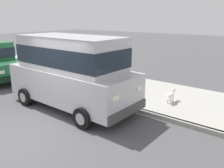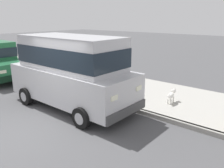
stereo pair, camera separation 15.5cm
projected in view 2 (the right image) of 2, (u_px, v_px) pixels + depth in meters
ground_plane at (25, 132)px, 6.59m from camera, size 80.00×80.00×0.00m
curb at (101, 100)px, 8.93m from camera, size 0.16×64.00×0.14m
sidewalk at (128, 89)px, 10.26m from camera, size 3.60×64.00×0.14m
car_silver_van at (71, 69)px, 8.04m from camera, size 2.14×4.90×2.52m
dog_white at (172, 95)px, 8.37m from camera, size 0.75×0.26×0.49m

